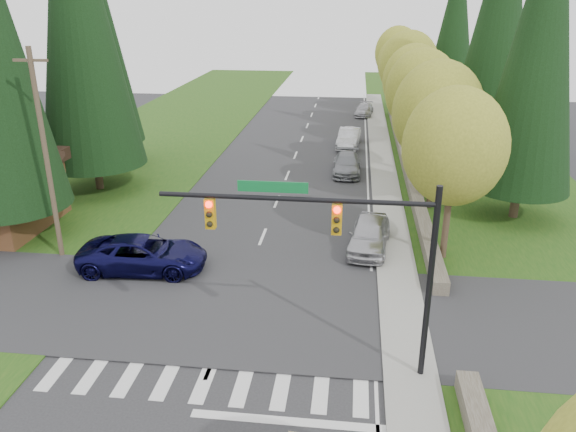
% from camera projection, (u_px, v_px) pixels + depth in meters
% --- Properties ---
extents(grass_east, '(14.00, 110.00, 0.06)m').
position_uv_depth(grass_east, '(495.00, 216.00, 32.70)').
color(grass_east, '#1C4713').
rests_on(grass_east, ground).
extents(grass_west, '(14.00, 110.00, 0.06)m').
position_uv_depth(grass_west, '(72.00, 198.00, 35.57)').
color(grass_west, '#1C4713').
rests_on(grass_west, ground).
extents(cross_street, '(120.00, 8.00, 0.10)m').
position_uv_depth(cross_street, '(233.00, 309.00, 23.06)').
color(cross_street, '#28282B').
rests_on(cross_street, ground).
extents(sidewalk_east, '(1.80, 80.00, 0.13)m').
position_uv_depth(sidewalk_east, '(388.00, 200.00, 35.21)').
color(sidewalk_east, gray).
rests_on(sidewalk_east, ground).
extents(curb_east, '(0.20, 80.00, 0.13)m').
position_uv_depth(curb_east, '(374.00, 199.00, 35.30)').
color(curb_east, gray).
rests_on(curb_east, ground).
extents(stone_wall_north, '(0.70, 40.00, 0.70)m').
position_uv_depth(stone_wall_north, '(406.00, 161.00, 42.30)').
color(stone_wall_north, '#4C4438').
rests_on(stone_wall_north, ground).
extents(traffic_signal, '(8.70, 0.37, 6.80)m').
position_uv_depth(traffic_signal, '(342.00, 238.00, 17.52)').
color(traffic_signal, black).
rests_on(traffic_signal, ground).
extents(utility_pole, '(1.60, 0.24, 10.00)m').
position_uv_depth(utility_pole, '(46.00, 155.00, 25.92)').
color(utility_pole, '#473828').
rests_on(utility_pole, ground).
extents(decid_tree_0, '(4.80, 4.80, 8.37)m').
position_uv_depth(decid_tree_0, '(455.00, 147.00, 25.53)').
color(decid_tree_0, '#38281C').
rests_on(decid_tree_0, ground).
extents(decid_tree_1, '(5.20, 5.20, 8.80)m').
position_uv_depth(decid_tree_1, '(438.00, 113.00, 31.91)').
color(decid_tree_1, '#38281C').
rests_on(decid_tree_1, ground).
extents(decid_tree_2, '(5.00, 5.00, 8.82)m').
position_uv_depth(decid_tree_2, '(422.00, 91.00, 38.35)').
color(decid_tree_2, '#38281C').
rests_on(decid_tree_2, ground).
extents(decid_tree_3, '(5.00, 5.00, 8.55)m').
position_uv_depth(decid_tree_3, '(414.00, 80.00, 44.90)').
color(decid_tree_3, '#38281C').
rests_on(decid_tree_3, ground).
extents(decid_tree_4, '(5.40, 5.40, 9.18)m').
position_uv_depth(decid_tree_4, '(409.00, 65.00, 51.21)').
color(decid_tree_4, '#38281C').
rests_on(decid_tree_4, ground).
extents(decid_tree_5, '(4.80, 4.80, 8.30)m').
position_uv_depth(decid_tree_5, '(401.00, 63.00, 57.89)').
color(decid_tree_5, '#38281C').
rests_on(decid_tree_5, ground).
extents(decid_tree_6, '(5.20, 5.20, 8.86)m').
position_uv_depth(decid_tree_6, '(398.00, 53.00, 64.22)').
color(decid_tree_6, '#38281C').
rests_on(decid_tree_6, ground).
extents(conifer_w_c, '(6.46, 6.46, 20.80)m').
position_uv_depth(conifer_w_c, '(77.00, 8.00, 33.17)').
color(conifer_w_c, '#38281C').
rests_on(conifer_w_c, ground).
extents(conifer_w_e, '(5.78, 5.78, 18.80)m').
position_uv_depth(conifer_w_e, '(92.00, 22.00, 39.30)').
color(conifer_w_e, '#38281C').
rests_on(conifer_w_e, ground).
extents(conifer_e_a, '(5.44, 5.44, 17.80)m').
position_uv_depth(conifer_e_a, '(541.00, 42.00, 29.00)').
color(conifer_e_a, '#38281C').
rests_on(conifer_e_a, ground).
extents(conifer_e_b, '(6.12, 6.12, 19.80)m').
position_uv_depth(conifer_e_b, '(501.00, 13.00, 41.45)').
color(conifer_e_b, '#38281C').
rests_on(conifer_e_b, ground).
extents(conifer_e_c, '(5.10, 5.10, 16.80)m').
position_uv_depth(conifer_e_c, '(455.00, 25.00, 55.05)').
color(conifer_e_c, '#38281C').
rests_on(conifer_e_c, ground).
extents(suv_navy, '(6.05, 3.12, 1.63)m').
position_uv_depth(suv_navy, '(143.00, 254.00, 26.07)').
color(suv_navy, '#0B0A35').
rests_on(suv_navy, ground).
extents(parked_car_a, '(2.46, 4.95, 1.62)m').
position_uv_depth(parked_car_a, '(369.00, 234.00, 28.24)').
color(parked_car_a, '#B0B0B5').
rests_on(parked_car_a, ground).
extents(parked_car_b, '(1.94, 4.73, 1.37)m').
position_uv_depth(parked_car_b, '(347.00, 164.00, 40.40)').
color(parked_car_b, gray).
rests_on(parked_car_b, ground).
extents(parked_car_c, '(2.06, 4.86, 1.56)m').
position_uv_depth(parked_car_c, '(349.00, 138.00, 47.30)').
color(parked_car_c, '#AEAEB3').
rests_on(parked_car_c, ground).
extents(parked_car_d, '(2.30, 4.61, 1.51)m').
position_uv_depth(parked_car_d, '(349.00, 136.00, 48.18)').
color(parked_car_d, silver).
rests_on(parked_car_d, ground).
extents(parked_car_e, '(2.19, 4.42, 1.23)m').
position_uv_depth(parked_car_e, '(364.00, 110.00, 59.87)').
color(parked_car_e, '#9D9CA1').
rests_on(parked_car_e, ground).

